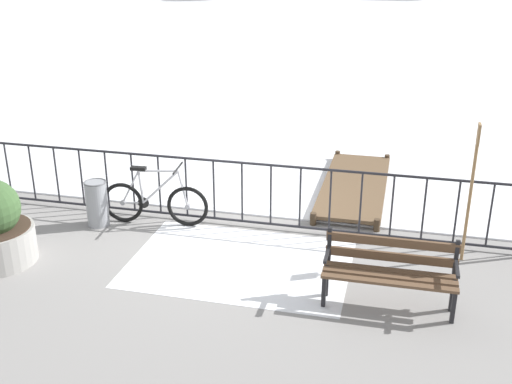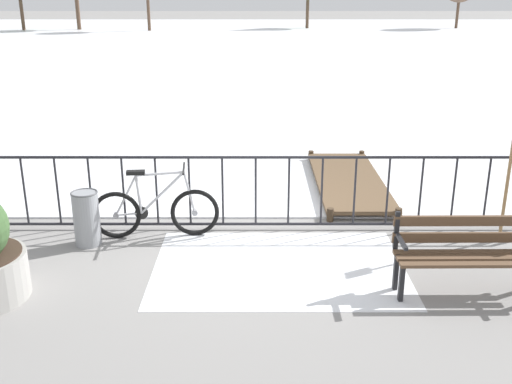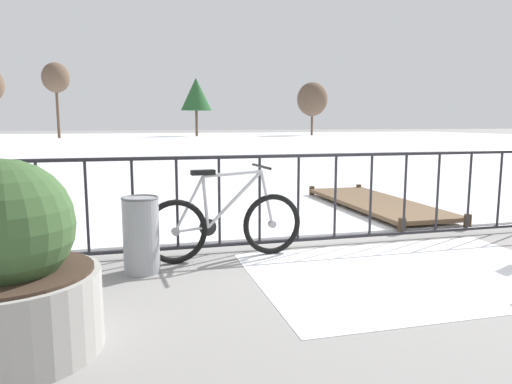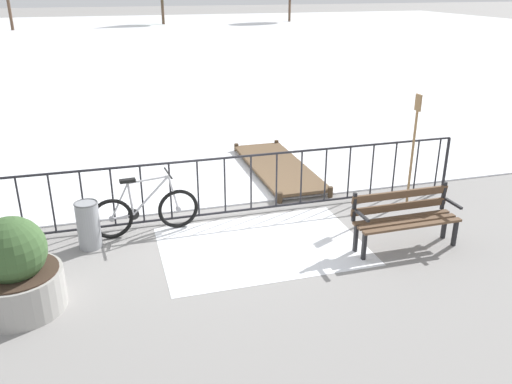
{
  "view_description": "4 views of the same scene",
  "coord_description": "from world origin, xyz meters",
  "px_view_note": "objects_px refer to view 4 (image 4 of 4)",
  "views": [
    {
      "loc": [
        2.56,
        -8.63,
        4.19
      ],
      "look_at": [
        0.62,
        -0.68,
        0.88
      ],
      "focal_mm": 43.86,
      "sensor_mm": 36.0,
      "label": 1
    },
    {
      "loc": [
        0.23,
        -7.73,
        3.23
      ],
      "look_at": [
        0.24,
        -0.21,
        0.63
      ],
      "focal_mm": 41.76,
      "sensor_mm": 36.0,
      "label": 2
    },
    {
      "loc": [
        -2.05,
        -5.05,
        1.43
      ],
      "look_at": [
        -0.66,
        0.24,
        0.62
      ],
      "focal_mm": 33.5,
      "sensor_mm": 36.0,
      "label": 3
    },
    {
      "loc": [
        -1.57,
        -8.0,
        3.75
      ],
      "look_at": [
        0.51,
        -0.87,
        0.76
      ],
      "focal_mm": 36.9,
      "sensor_mm": 36.0,
      "label": 4
    }
  ],
  "objects_px": {
    "planter_with_shrub": "(15,272)",
    "oar_upright": "(414,143)",
    "park_bench": "(404,215)",
    "trash_bin": "(88,225)",
    "bicycle_near_railing": "(145,212)"
  },
  "relations": [
    {
      "from": "bicycle_near_railing",
      "to": "park_bench",
      "type": "bearing_deg",
      "value": -22.5
    },
    {
      "from": "bicycle_near_railing",
      "to": "park_bench",
      "type": "xyz_separation_m",
      "value": [
        3.68,
        -1.52,
        0.14
      ]
    },
    {
      "from": "trash_bin",
      "to": "oar_upright",
      "type": "xyz_separation_m",
      "value": [
        5.5,
        0.16,
        0.76
      ]
    },
    {
      "from": "park_bench",
      "to": "oar_upright",
      "type": "xyz_separation_m",
      "value": [
        0.97,
        1.43,
        0.63
      ]
    },
    {
      "from": "bicycle_near_railing",
      "to": "trash_bin",
      "type": "bearing_deg",
      "value": -163.49
    },
    {
      "from": "park_bench",
      "to": "planter_with_shrub",
      "type": "height_order",
      "value": "planter_with_shrub"
    },
    {
      "from": "trash_bin",
      "to": "oar_upright",
      "type": "bearing_deg",
      "value": 1.68
    },
    {
      "from": "trash_bin",
      "to": "bicycle_near_railing",
      "type": "bearing_deg",
      "value": 16.51
    },
    {
      "from": "trash_bin",
      "to": "oar_upright",
      "type": "relative_size",
      "value": 0.37
    },
    {
      "from": "park_bench",
      "to": "bicycle_near_railing",
      "type": "bearing_deg",
      "value": 157.5
    },
    {
      "from": "planter_with_shrub",
      "to": "oar_upright",
      "type": "height_order",
      "value": "oar_upright"
    },
    {
      "from": "park_bench",
      "to": "oar_upright",
      "type": "distance_m",
      "value": 1.84
    },
    {
      "from": "bicycle_near_railing",
      "to": "park_bench",
      "type": "relative_size",
      "value": 1.07
    },
    {
      "from": "park_bench",
      "to": "trash_bin",
      "type": "height_order",
      "value": "park_bench"
    },
    {
      "from": "bicycle_near_railing",
      "to": "trash_bin",
      "type": "relative_size",
      "value": 2.33
    }
  ]
}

